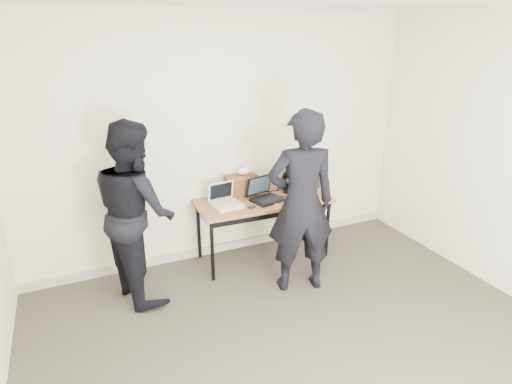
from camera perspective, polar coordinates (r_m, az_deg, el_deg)
room at (r=2.84m, az=11.49°, el=-3.23°), size 4.60×4.60×2.80m
desk at (r=4.78m, az=1.06°, el=-1.68°), size 1.52×0.70×0.72m
laptop_beige at (r=4.58m, az=-4.07°, el=-1.29°), size 0.33×0.33×0.24m
laptop_center at (r=4.74m, az=1.15°, el=-0.34°), size 0.40×0.39×0.26m
laptop_right at (r=5.06m, az=5.04°, el=0.97°), size 0.49×0.49×0.26m
leather_satchel at (r=4.84m, az=-2.00°, el=0.97°), size 0.38×0.22×0.25m
tissue at (r=4.81m, az=-1.71°, el=2.80°), size 0.15×0.12×0.08m
equipment_box at (r=5.17m, az=6.50°, el=1.63°), size 0.29×0.25×0.17m
power_brick at (r=4.53m, az=-0.54°, el=-2.01°), size 0.07×0.05×0.03m
cables at (r=4.80m, az=2.11°, el=-0.76°), size 1.15×0.41×0.01m
person_typist at (r=4.15m, az=6.03°, el=-1.53°), size 0.76×0.58×1.84m
person_observer at (r=4.21m, az=-15.75°, el=-2.50°), size 0.84×0.98×1.76m
baseboard at (r=5.20m, az=-3.88°, el=-7.20°), size 4.50×0.03×0.10m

